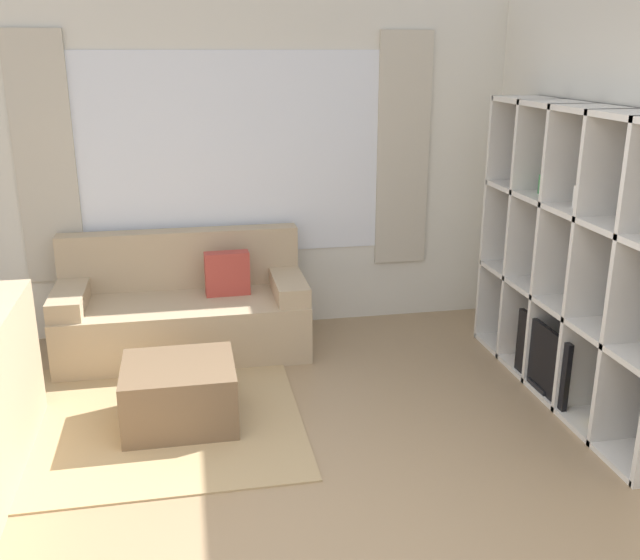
# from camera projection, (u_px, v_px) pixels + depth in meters

# --- Properties ---
(wall_back) EXTENTS (5.71, 0.11, 2.70)m
(wall_back) POSITION_uv_depth(u_px,v_px,m) (232.00, 166.00, 5.72)
(wall_back) COLOR silver
(wall_back) RESTS_ON ground_plane
(wall_right) EXTENTS (0.07, 4.47, 2.70)m
(wall_right) POSITION_uv_depth(u_px,v_px,m) (609.00, 197.00, 4.57)
(wall_right) COLOR silver
(wall_right) RESTS_ON ground_plane
(area_rug) EXTENTS (2.35, 1.76, 0.01)m
(area_rug) POSITION_uv_depth(u_px,v_px,m) (113.00, 422.00, 4.50)
(area_rug) COLOR tan
(area_rug) RESTS_ON ground_plane
(shelving_unit) EXTENTS (0.37, 2.19, 1.93)m
(shelving_unit) POSITION_uv_depth(u_px,v_px,m) (580.00, 263.00, 4.60)
(shelving_unit) COLOR #232328
(shelving_unit) RESTS_ON ground_plane
(couch_main) EXTENTS (1.87, 0.84, 0.89)m
(couch_main) POSITION_uv_depth(u_px,v_px,m) (184.00, 311.00, 5.53)
(couch_main) COLOR tan
(couch_main) RESTS_ON ground_plane
(ottoman) EXTENTS (0.69, 0.62, 0.40)m
(ottoman) POSITION_uv_depth(u_px,v_px,m) (180.00, 394.00, 4.45)
(ottoman) COLOR brown
(ottoman) RESTS_ON ground_plane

